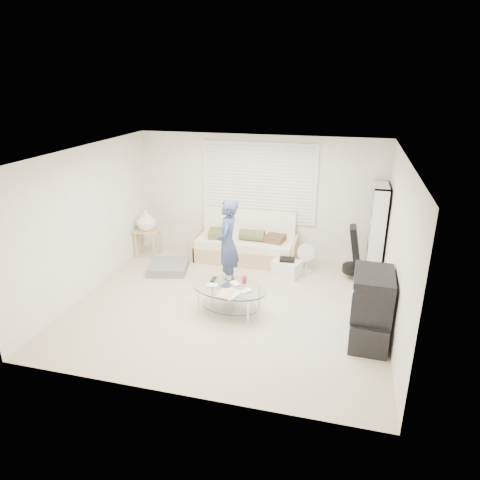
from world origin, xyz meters
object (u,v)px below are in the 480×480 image
(futon_sofa, at_px, (246,244))
(bookshelf, at_px, (376,231))
(coffee_table, at_px, (229,292))
(tv_unit, at_px, (370,308))

(futon_sofa, distance_m, bookshelf, 2.56)
(bookshelf, bearing_deg, futon_sofa, 177.85)
(bookshelf, xyz_separation_m, coffee_table, (-2.25, -2.05, -0.51))
(futon_sofa, relative_size, coffee_table, 1.55)
(tv_unit, height_order, coffee_table, tv_unit)
(futon_sofa, height_order, tv_unit, tv_unit)
(futon_sofa, height_order, bookshelf, bookshelf)
(tv_unit, bearing_deg, coffee_table, 174.21)
(futon_sofa, xyz_separation_m, tv_unit, (2.37, -2.36, 0.18))
(futon_sofa, height_order, coffee_table, futon_sofa)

